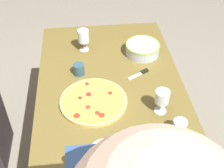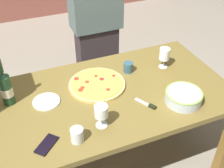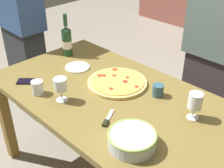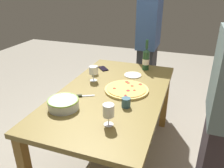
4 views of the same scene
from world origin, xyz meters
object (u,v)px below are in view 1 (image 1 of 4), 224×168
object	(u,v)px
pizza	(94,101)
pizza_knife	(141,73)
wine_glass_near_pizza	(162,98)
side_plate	(106,153)
cell_phone	(182,159)
cup_amber	(180,127)
cup_ceramic	(79,69)
dining_table	(112,105)
serving_bowl	(142,48)
wine_glass_by_bottle	(83,37)

from	to	relation	value
pizza	pizza_knife	distance (m)	0.39
wine_glass_near_pizza	pizza	bearing A→B (deg)	73.90
wine_glass_near_pizza	pizza_knife	bearing A→B (deg)	8.54
side_plate	cell_phone	distance (m)	0.37
cup_amber	cell_phone	distance (m)	0.17
cup_amber	cup_ceramic	bearing A→B (deg)	42.84
dining_table	pizza_knife	xyz separation A→B (m)	(0.17, -0.20, 0.10)
wine_glass_near_pizza	cup_amber	world-z (taller)	wine_glass_near_pizza
pizza	cup_ceramic	bearing A→B (deg)	15.49
serving_bowl	wine_glass_by_bottle	world-z (taller)	wine_glass_by_bottle
serving_bowl	dining_table	bearing A→B (deg)	146.78
side_plate	cell_phone	xyz separation A→B (m)	(-0.08, -0.36, 0.00)
wine_glass_by_bottle	side_plate	distance (m)	0.91
cup_ceramic	wine_glass_near_pizza	bearing A→B (deg)	-130.43
dining_table	pizza_knife	bearing A→B (deg)	-51.00
pizza	wine_glass_near_pizza	distance (m)	0.39
dining_table	cup_ceramic	world-z (taller)	cup_ceramic
dining_table	cup_ceramic	xyz separation A→B (m)	(0.21, 0.19, 0.13)
pizza	pizza_knife	xyz separation A→B (m)	(0.23, -0.32, -0.01)
wine_glass_by_bottle	cup_amber	xyz separation A→B (m)	(-0.81, -0.46, -0.06)
pizza_knife	cup_amber	bearing A→B (deg)	-167.63
dining_table	wine_glass_by_bottle	world-z (taller)	wine_glass_by_bottle
wine_glass_by_bottle	cup_ceramic	bearing A→B (deg)	171.03
cup_ceramic	cup_amber	bearing A→B (deg)	-137.16
pizza	side_plate	xyz separation A→B (m)	(-0.36, -0.04, -0.01)
side_plate	serving_bowl	bearing A→B (deg)	-22.00
dining_table	cup_amber	world-z (taller)	cup_amber
wine_glass_near_pizza	wine_glass_by_bottle	world-z (taller)	wine_glass_by_bottle
pizza_knife	dining_table	bearing A→B (deg)	129.00
cup_amber	pizza	bearing A→B (deg)	57.67
serving_bowl	cell_phone	world-z (taller)	serving_bowl
cup_ceramic	cell_phone	world-z (taller)	cup_ceramic
pizza_knife	wine_glass_near_pizza	bearing A→B (deg)	-171.46
wine_glass_by_bottle	cup_amber	bearing A→B (deg)	-150.50
dining_table	wine_glass_by_bottle	size ratio (longest dim) A/B	10.22
pizza	cup_amber	distance (m)	0.51
cell_phone	pizza_knife	distance (m)	0.67
dining_table	wine_glass_near_pizza	xyz separation A→B (m)	(-0.17, -0.25, 0.19)
wine_glass_near_pizza	cell_phone	size ratio (longest dim) A/B	1.02
serving_bowl	cup_amber	size ratio (longest dim) A/B	2.77
wine_glass_by_bottle	cup_ceramic	distance (m)	0.28
dining_table	wine_glass_near_pizza	world-z (taller)	wine_glass_near_pizza
side_plate	wine_glass_by_bottle	bearing A→B (deg)	4.57
dining_table	cell_phone	xyz separation A→B (m)	(-0.50, -0.28, 0.10)
cup_ceramic	pizza_knife	bearing A→B (deg)	-96.09
wine_glass_near_pizza	side_plate	size ratio (longest dim) A/B	0.84
serving_bowl	pizza_knife	distance (m)	0.23
side_plate	cup_amber	bearing A→B (deg)	-76.92
wine_glass_near_pizza	wine_glass_by_bottle	size ratio (longest dim) A/B	0.94
cup_amber	cell_phone	xyz separation A→B (m)	(-0.17, 0.03, -0.04)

